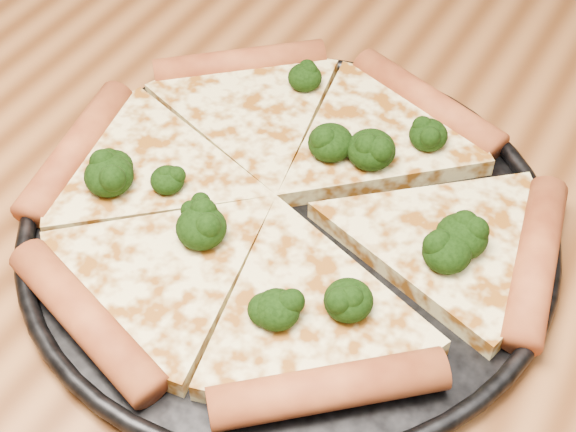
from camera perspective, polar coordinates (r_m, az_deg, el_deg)
The scene contains 4 objects.
dining_table at distance 0.65m, azimuth 3.74°, elevation -6.01°, with size 1.20×0.90×0.75m.
pizza_pan at distance 0.57m, azimuth -0.00°, elevation -0.57°, with size 0.35×0.35×0.02m.
pizza at distance 0.57m, azimuth -0.42°, elevation 1.11°, with size 0.37×0.35×0.03m.
broccoli_florets at distance 0.56m, azimuth 0.80°, elevation 1.13°, with size 0.26×0.22×0.03m.
Camera 1 is at (0.16, -0.36, 1.18)m, focal length 53.80 mm.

